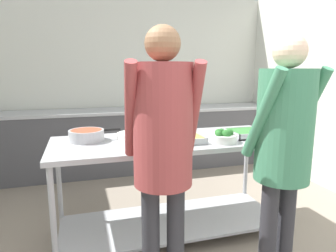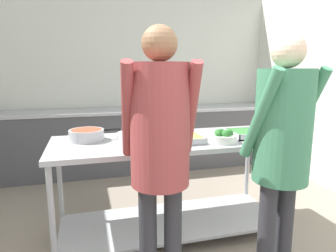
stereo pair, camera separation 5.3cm
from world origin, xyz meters
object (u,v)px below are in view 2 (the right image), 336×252
Objects in this scene: plate_stack at (132,135)px; broccoli_bowl at (223,137)px; serving_tray_vegetables at (250,133)px; guest_serving_left at (160,139)px; sauce_pan at (87,135)px; serving_tray_roast at (179,139)px; guest_serving_right at (282,139)px.

plate_stack is 1.18× the size of broccoli_bowl.
serving_tray_vegetables is 1.23m from guest_serving_left.
plate_stack is at bearing 0.40° from sauce_pan.
serving_tray_roast reaches higher than plate_stack.
sauce_pan is at bearing 161.64° from serving_tray_roast.
serving_tray_roast is at bearing 63.10° from guest_serving_left.
guest_serving_right is at bearing -50.69° from plate_stack.
guest_serving_right is at bearing -7.65° from guest_serving_left.
serving_tray_roast is 0.36m from broccoli_bowl.
plate_stack is 0.44m from serving_tray_roast.
sauce_pan is 1.17× the size of serving_tray_roast.
broccoli_bowl is at bearing 100.23° from guest_serving_right.
serving_tray_vegetables is 0.22× the size of guest_serving_left.
broccoli_bowl is at bearing -18.69° from sauce_pan.
serving_tray_vegetables is at bearing -11.68° from plate_stack.
broccoli_bowl reaches higher than sauce_pan.
sauce_pan is 0.39m from plate_stack.
sauce_pan is 1.57m from guest_serving_right.
guest_serving_right is at bearing -106.88° from serving_tray_vegetables.
broccoli_bowl is at bearing -19.39° from serving_tray_roast.
sauce_pan is 1.16m from broccoli_bowl.
guest_serving_left is (0.43, -0.89, 0.13)m from sauce_pan.
guest_serving_right reaches higher than serving_tray_roast.
broccoli_bowl is 0.61× the size of serving_tray_vegetables.
guest_serving_left reaches higher than serving_tray_roast.
broccoli_bowl reaches higher than plate_stack.
serving_tray_vegetables is at bearing 2.91° from serving_tray_roast.
guest_serving_right is at bearing -58.58° from serving_tray_roast.
sauce_pan is at bearing 171.54° from serving_tray_vegetables.
sauce_pan is 0.25× the size of guest_serving_right.
serving_tray_vegetables is (1.44, -0.21, -0.03)m from sauce_pan.
serving_tray_roast is 0.88m from guest_serving_right.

